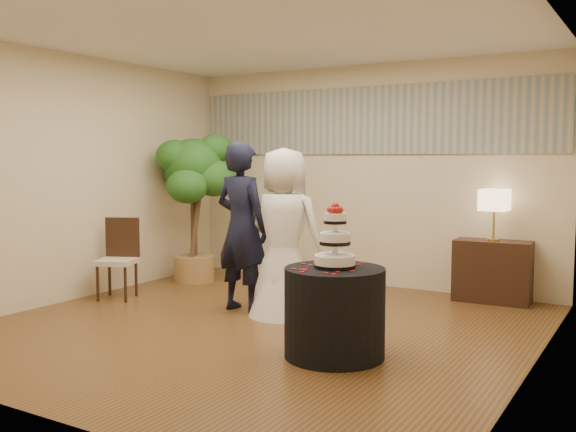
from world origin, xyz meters
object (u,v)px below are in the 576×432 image
Objects in this scene: ficus_tree at (194,207)px; side_chair at (117,259)px; groom at (242,227)px; cake_table at (335,312)px; table_lamp at (494,215)px; wedding_cake at (335,235)px; bride at (285,232)px; console at (492,271)px.

ficus_tree is 1.39m from side_chair.
groom is 1.89m from cake_table.
table_lamp is at bearing 76.87° from cake_table.
ficus_tree is at bearing -168.21° from table_lamp.
table_lamp is 3.75m from ficus_tree.
wedding_cake is 2.79m from table_lamp.
table_lamp is (0.63, 2.72, 0.62)m from cake_table.
groom is 0.49m from bride.
side_chair is at bearing -151.45° from table_lamp.
console is at bearing -137.99° from bride.
groom is 3.38× the size of wedding_cake.
table_lamp reaches higher than wedding_cake.
bride is at bearing -26.04° from ficus_tree.
side_chair is at bearing 168.02° from wedding_cake.
bride reaches higher than console.
ficus_tree is at bearing -171.01° from console.
wedding_cake is (0.00, 0.00, 0.63)m from cake_table.
ficus_tree is 2.13× the size of side_chair.
groom is at bearing -140.81° from table_lamp.
wedding_cake is (1.07, -0.99, 0.14)m from bride.
groom is at bearing -143.61° from console.
console is (1.70, 1.73, -0.52)m from bride.
wedding_cake is (1.56, -0.93, 0.10)m from groom.
console is 4.29m from side_chair.
cake_table is (1.07, -0.99, -0.50)m from bride.
bride is at bearing -13.96° from side_chair.
console is (2.19, 1.79, -0.55)m from groom.
bride is 1.86× the size of side_chair.
console is 0.90× the size of side_chair.
table_lamp is (2.19, 1.79, 0.09)m from groom.
cake_table is 1.42× the size of table_lamp.
side_chair is (-3.77, -2.05, -0.53)m from table_lamp.
console is at bearing 0.00° from table_lamp.
ficus_tree is at bearing 147.31° from wedding_cake.
table_lamp is 0.62× the size of side_chair.
groom is 1.66m from side_chair.
bride reaches higher than wedding_cake.
wedding_cake is at bearing 155.84° from groom.
console is at bearing 5.70° from side_chair.
wedding_cake reaches higher than cake_table.
wedding_cake is 3.61m from ficus_tree.
side_chair is at bearing 5.49° from bride.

